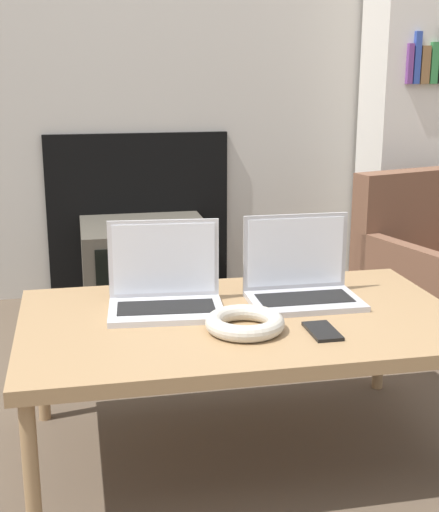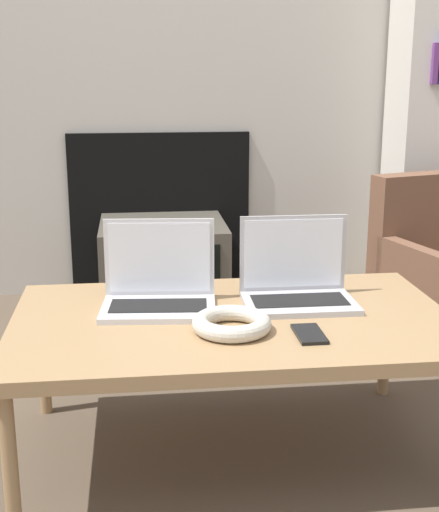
# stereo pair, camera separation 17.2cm
# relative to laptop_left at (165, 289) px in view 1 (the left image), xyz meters

# --- Properties ---
(wall_back) EXTENTS (7.00, 0.08, 2.60)m
(wall_back) POSITION_rel_laptop_left_xyz_m (0.19, 1.47, 0.83)
(wall_back) COLOR beige
(wall_back) RESTS_ON ground_plane
(table) EXTENTS (1.17, 0.70, 0.40)m
(table) POSITION_rel_laptop_left_xyz_m (0.19, -0.11, -0.09)
(table) COLOR #9E7A51
(table) RESTS_ON ground_plane
(laptop_left) EXTENTS (0.33, 0.24, 0.24)m
(laptop_left) POSITION_rel_laptop_left_xyz_m (0.00, 0.00, 0.00)
(laptop_left) COLOR silver
(laptop_left) RESTS_ON table
(laptop_right) EXTENTS (0.31, 0.21, 0.24)m
(laptop_right) POSITION_rel_laptop_left_xyz_m (0.39, 0.00, 0.00)
(laptop_right) COLOR #B2B2B7
(laptop_right) RESTS_ON table
(headphones) EXTENTS (0.20, 0.20, 0.04)m
(headphones) POSITION_rel_laptop_left_xyz_m (0.17, -0.21, -0.03)
(headphones) COLOR beige
(headphones) RESTS_ON table
(phone) EXTENTS (0.07, 0.13, 0.01)m
(phone) POSITION_rel_laptop_left_xyz_m (0.36, -0.27, -0.05)
(phone) COLOR black
(phone) RESTS_ON table
(tv) EXTENTS (0.54, 0.50, 0.39)m
(tv) POSITION_rel_laptop_left_xyz_m (0.06, 1.17, -0.26)
(tv) COLOR #4C473D
(tv) RESTS_ON ground_plane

